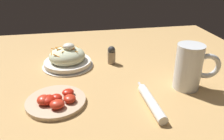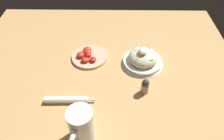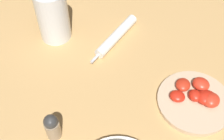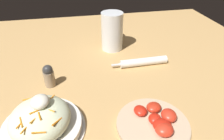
% 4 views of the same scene
% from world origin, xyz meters
% --- Properties ---
extents(ground_plane, '(1.43, 1.43, 0.00)m').
position_xyz_m(ground_plane, '(0.00, 0.00, 0.00)').
color(ground_plane, tan).
extents(salad_plate, '(0.22, 0.22, 0.10)m').
position_xyz_m(salad_plate, '(0.16, -0.21, 0.03)').
color(salad_plate, white).
rests_on(salad_plate, ground_plane).
extents(beer_mug, '(0.15, 0.09, 0.16)m').
position_xyz_m(beer_mug, '(-0.25, 0.05, 0.07)').
color(beer_mug, white).
rests_on(beer_mug, ground_plane).
extents(napkin_roll, '(0.03, 0.22, 0.03)m').
position_xyz_m(napkin_roll, '(-0.09, 0.14, 0.01)').
color(napkin_roll, white).
rests_on(napkin_roll, ground_plane).
extents(tomato_plate, '(0.19, 0.19, 0.04)m').
position_xyz_m(tomato_plate, '(0.20, 0.08, 0.01)').
color(tomato_plate, '#D1B28E').
rests_on(tomato_plate, ground_plane).
extents(salt_shaker, '(0.03, 0.03, 0.08)m').
position_xyz_m(salt_shaker, '(-0.03, -0.20, 0.04)').
color(salt_shaker, gray).
rests_on(salt_shaker, ground_plane).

